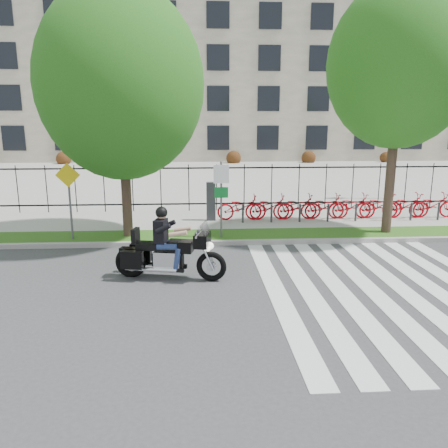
{
  "coord_description": "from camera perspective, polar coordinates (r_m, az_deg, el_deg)",
  "views": [
    {
      "loc": [
        0.39,
        -9.52,
        3.82
      ],
      "look_at": [
        1.15,
        3.0,
        0.95
      ],
      "focal_mm": 35.0,
      "sensor_mm": 36.0,
      "label": 1
    }
  ],
  "objects": [
    {
      "name": "plaza",
      "position": [
        34.73,
        -4.11,
        6.62
      ],
      "size": [
        80.0,
        34.0,
        0.1
      ],
      "primitive_type": "cube",
      "color": "#9A9890",
      "rests_on": "ground"
    },
    {
      "name": "office_building",
      "position": [
        54.78,
        -4.07,
        19.3
      ],
      "size": [
        60.0,
        21.9,
        20.15
      ],
      "color": "gray",
      "rests_on": "ground"
    },
    {
      "name": "sign_pole_warning",
      "position": [
        14.84,
        -19.59,
        4.09
      ],
      "size": [
        0.78,
        0.09,
        2.49
      ],
      "color": "#59595B",
      "rests_on": "grass_verge"
    },
    {
      "name": "bike_share_station",
      "position": [
        17.88,
        14.49,
        2.28
      ],
      "size": [
        10.03,
        0.87,
        1.5
      ],
      "color": "#2D2D33",
      "rests_on": "sidewalk"
    },
    {
      "name": "iron_fence",
      "position": [
        18.91,
        -4.62,
        4.73
      ],
      "size": [
        30.0,
        0.06,
        2.0
      ],
      "primitive_type": null,
      "color": "black",
      "rests_on": "sidewalk"
    },
    {
      "name": "street_tree_1",
      "position": [
        14.71,
        -13.33,
        17.39
      ],
      "size": [
        5.24,
        5.24,
        7.93
      ],
      "color": "#3A2720",
      "rests_on": "grass_verge"
    },
    {
      "name": "grass_verge",
      "position": [
        14.95,
        -4.85,
        -1.66
      ],
      "size": [
        60.0,
        1.5,
        0.15
      ],
      "primitive_type": "cube",
      "color": "#204812",
      "rests_on": "ground"
    },
    {
      "name": "motorcycle_rider",
      "position": [
        11.02,
        -7.21,
        -3.43
      ],
      "size": [
        2.86,
        1.17,
        2.23
      ],
      "color": "black",
      "rests_on": "ground"
    },
    {
      "name": "sidewalk",
      "position": [
        17.38,
        -4.66,
        0.4
      ],
      "size": [
        60.0,
        3.5,
        0.15
      ],
      "primitive_type": "cube",
      "color": "#9A9890",
      "rests_on": "ground"
    },
    {
      "name": "lamp_post_right",
      "position": [
        23.57,
        20.97,
        10.56
      ],
      "size": [
        1.06,
        0.7,
        4.25
      ],
      "color": "black",
      "rests_on": "ground"
    },
    {
      "name": "crosswalk_stripes",
      "position": [
        11.17,
        20.37,
        -7.92
      ],
      "size": [
        5.7,
        8.0,
        0.01
      ],
      "primitive_type": null,
      "color": "silver",
      "rests_on": "ground"
    },
    {
      "name": "curb",
      "position": [
        14.13,
        -4.92,
        -2.53
      ],
      "size": [
        60.0,
        0.2,
        0.15
      ],
      "primitive_type": "cube",
      "color": "#98958F",
      "rests_on": "ground"
    },
    {
      "name": "sign_pole_regulatory",
      "position": [
        14.27,
        -0.36,
        4.51
      ],
      "size": [
        0.5,
        0.09,
        2.5
      ],
      "color": "#59595B",
      "rests_on": "grass_verge"
    },
    {
      "name": "ground",
      "position": [
        10.26,
        -5.46,
        -9.02
      ],
      "size": [
        120.0,
        120.0,
        0.0
      ],
      "primitive_type": "plane",
      "color": "#363638",
      "rests_on": "ground"
    },
    {
      "name": "street_tree_2",
      "position": [
        15.99,
        21.98,
        18.67
      ],
      "size": [
        4.65,
        4.65,
        8.21
      ],
      "color": "#3A2720",
      "rests_on": "grass_verge"
    }
  ]
}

